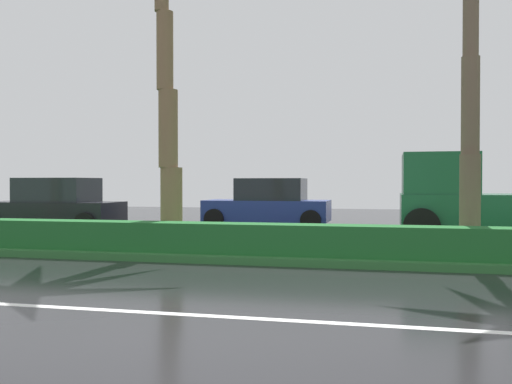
# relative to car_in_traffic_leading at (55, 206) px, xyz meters

# --- Properties ---
(ground_plane) EXTENTS (90.00, 42.00, 0.10)m
(ground_plane) POSITION_rel_car_in_traffic_leading_xyz_m (8.50, -2.72, -0.88)
(ground_plane) COLOR black
(near_lane_divider_stripe) EXTENTS (81.00, 0.14, 0.01)m
(near_lane_divider_stripe) POSITION_rel_car_in_traffic_leading_xyz_m (8.50, -9.72, -0.82)
(near_lane_divider_stripe) COLOR white
(near_lane_divider_stripe) RESTS_ON ground_plane
(median_strip) EXTENTS (85.50, 4.00, 0.15)m
(median_strip) POSITION_rel_car_in_traffic_leading_xyz_m (8.50, -3.72, -0.75)
(median_strip) COLOR #2D6B33
(median_strip) RESTS_ON ground_plane
(median_hedge) EXTENTS (76.50, 0.70, 0.60)m
(median_hedge) POSITION_rel_car_in_traffic_leading_xyz_m (8.50, -5.12, -0.38)
(median_hedge) COLOR #1E6028
(median_hedge) RESTS_ON median_strip
(car_in_traffic_leading) EXTENTS (4.30, 2.02, 1.72)m
(car_in_traffic_leading) POSITION_rel_car_in_traffic_leading_xyz_m (0.00, 0.00, 0.00)
(car_in_traffic_leading) COLOR black
(car_in_traffic_leading) RESTS_ON ground_plane
(car_in_traffic_second) EXTENTS (4.30, 2.02, 1.72)m
(car_in_traffic_second) POSITION_rel_car_in_traffic_leading_xyz_m (6.31, 3.18, 0.00)
(car_in_traffic_second) COLOR navy
(car_in_traffic_second) RESTS_ON ground_plane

